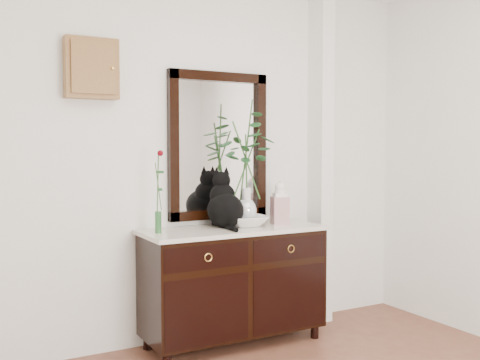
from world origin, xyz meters
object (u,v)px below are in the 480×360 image
lotus_bowl (246,221)px  ginger_jar (280,202)px  sideboard (233,279)px  cat (225,199)px

lotus_bowl → ginger_jar: bearing=-1.1°
lotus_bowl → ginger_jar: size_ratio=0.96×
ginger_jar → lotus_bowl: bearing=178.9°
sideboard → ginger_jar: bearing=3.1°
lotus_bowl → sideboard: bearing=-167.1°
sideboard → ginger_jar: ginger_jar is taller
sideboard → cat: cat is taller
sideboard → ginger_jar: (0.41, 0.02, 0.54)m
sideboard → ginger_jar: size_ratio=4.09×
sideboard → cat: (-0.04, 0.06, 0.58)m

